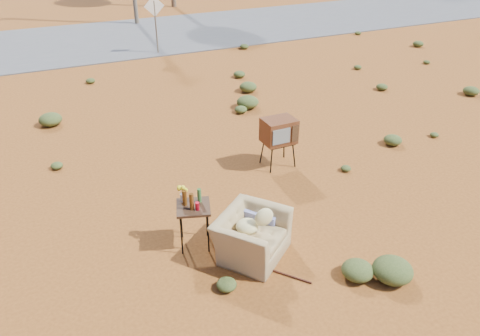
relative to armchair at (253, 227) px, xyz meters
name	(u,v)px	position (x,y,z in m)	size (l,w,h in m)	color
ground	(262,232)	(0.37, 0.39, -0.47)	(140.00, 140.00, 0.00)	brown
highway	(106,39)	(0.37, 15.39, -0.45)	(140.00, 7.00, 0.04)	#565659
armchair	(253,227)	(0.00, 0.00, 0.00)	(1.46, 1.52, 1.01)	#9B8154
tv_unit	(279,132)	(1.81, 2.45, 0.36)	(0.70, 0.57, 1.12)	black
side_table	(191,204)	(-0.86, 0.59, 0.35)	(0.69, 0.69, 1.11)	#351F13
rusty_bar	(272,270)	(0.05, -0.60, -0.45)	(0.04, 0.04, 1.35)	#471E13
road_sign	(155,14)	(1.87, 12.39, 1.03)	(0.78, 0.06, 2.19)	brown
scrub_patch	(151,136)	(-0.45, 4.80, -0.33)	(17.49, 8.07, 0.33)	#485324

